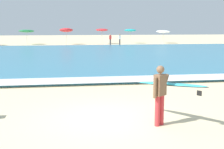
{
  "coord_description": "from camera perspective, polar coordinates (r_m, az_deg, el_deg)",
  "views": [
    {
      "loc": [
        -1.16,
        -9.04,
        2.84
      ],
      "look_at": [
        0.4,
        1.58,
        1.1
      ],
      "focal_mm": 48.85,
      "sensor_mm": 36.0,
      "label": 1
    }
  ],
  "objects": [
    {
      "name": "ground_plane",
      "position": [
        9.55,
        -1.01,
        -8.1
      ],
      "size": [
        160.0,
        160.0,
        0.0
      ],
      "primitive_type": "plane",
      "color": "beige"
    },
    {
      "name": "sea",
      "position": [
        28.5,
        -6.02,
        3.58
      ],
      "size": [
        120.0,
        28.0,
        0.14
      ],
      "primitive_type": "cube",
      "color": "teal",
      "rests_on": "ground"
    },
    {
      "name": "surf_foam",
      "position": [
        15.22,
        -3.87,
        -1.01
      ],
      "size": [
        120.0,
        1.77,
        0.01
      ],
      "primitive_type": "cube",
      "color": "white",
      "rests_on": "sea"
    },
    {
      "name": "surfer_with_board",
      "position": [
        8.89,
        9.81,
        -2.72
      ],
      "size": [
        1.69,
        2.15,
        1.73
      ],
      "color": "red",
      "rests_on": "ground"
    },
    {
      "name": "beach_umbrella_1",
      "position": [
        47.1,
        -15.72,
        7.83
      ],
      "size": [
        2.25,
        2.27,
        2.29
      ],
      "color": "beige",
      "rests_on": "ground"
    },
    {
      "name": "beach_umbrella_2",
      "position": [
        45.99,
        -8.57,
        8.23
      ],
      "size": [
        1.97,
        2.02,
        2.51
      ],
      "color": "beige",
      "rests_on": "ground"
    },
    {
      "name": "beach_umbrella_3",
      "position": [
        47.01,
        -1.9,
        8.35
      ],
      "size": [
        1.87,
        1.88,
        2.36
      ],
      "color": "beige",
      "rests_on": "ground"
    },
    {
      "name": "beach_umbrella_4",
      "position": [
        48.32,
        3.43,
        8.26
      ],
      "size": [
        1.89,
        1.89,
        2.25
      ],
      "color": "beige",
      "rests_on": "ground"
    },
    {
      "name": "beach_umbrella_5",
      "position": [
        49.27,
        9.56,
        7.93
      ],
      "size": [
        2.21,
        2.24,
        2.13
      ],
      "color": "beige",
      "rests_on": "ground"
    },
    {
      "name": "beachgoer_near_row_left",
      "position": [
        44.35,
        1.45,
        6.63
      ],
      "size": [
        0.32,
        0.2,
        1.58
      ],
      "color": "#383842",
      "rests_on": "ground"
    },
    {
      "name": "beachgoer_near_row_mid",
      "position": [
        44.42,
        -0.32,
        6.63
      ],
      "size": [
        0.32,
        0.2,
        1.58
      ],
      "color": "#383842",
      "rests_on": "ground"
    }
  ]
}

